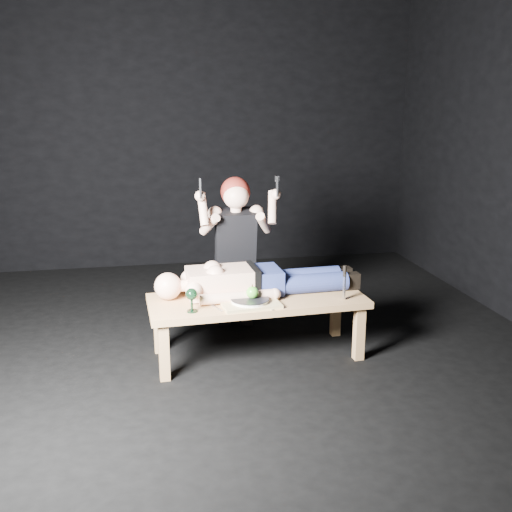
# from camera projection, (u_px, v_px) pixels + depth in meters

# --- Properties ---
(ground) EXTENTS (5.00, 5.00, 0.00)m
(ground) POSITION_uv_depth(u_px,v_px,m) (223.00, 349.00, 4.50)
(ground) COLOR black
(ground) RESTS_ON ground
(back_wall) EXTENTS (5.00, 0.00, 5.00)m
(back_wall) POSITION_uv_depth(u_px,v_px,m) (189.00, 130.00, 6.48)
(back_wall) COLOR black
(back_wall) RESTS_ON ground
(table) EXTENTS (1.58, 0.65, 0.45)m
(table) POSITION_uv_depth(u_px,v_px,m) (257.00, 327.00, 4.34)
(table) COLOR #A4804E
(table) RESTS_ON ground
(lying_man) EXTENTS (1.49, 0.52, 0.25)m
(lying_man) POSITION_uv_depth(u_px,v_px,m) (260.00, 277.00, 4.36)
(lying_man) COLOR #D3A489
(lying_man) RESTS_ON table
(kneeling_woman) EXTENTS (0.73, 0.81, 1.30)m
(kneeling_woman) POSITION_uv_depth(u_px,v_px,m) (235.00, 251.00, 4.79)
(kneeling_woman) COLOR black
(kneeling_woman) RESTS_ON ground
(serving_tray) EXTENTS (0.42, 0.32, 0.02)m
(serving_tray) POSITION_uv_depth(u_px,v_px,m) (250.00, 303.00, 4.13)
(serving_tray) COLOR tan
(serving_tray) RESTS_ON table
(plate) EXTENTS (0.29, 0.29, 0.02)m
(plate) POSITION_uv_depth(u_px,v_px,m) (250.00, 300.00, 4.13)
(plate) COLOR white
(plate) RESTS_ON serving_tray
(apple) EXTENTS (0.09, 0.09, 0.09)m
(apple) POSITION_uv_depth(u_px,v_px,m) (252.00, 292.00, 4.13)
(apple) COLOR green
(apple) RESTS_ON plate
(goblet) EXTENTS (0.08, 0.08, 0.17)m
(goblet) POSITION_uv_depth(u_px,v_px,m) (192.00, 300.00, 3.98)
(goblet) COLOR black
(goblet) RESTS_ON table
(fork_flat) EXTENTS (0.07, 0.16, 0.01)m
(fork_flat) POSITION_uv_depth(u_px,v_px,m) (217.00, 308.00, 4.07)
(fork_flat) COLOR #B2B2B7
(fork_flat) RESTS_ON table
(knife_flat) EXTENTS (0.03, 0.17, 0.01)m
(knife_flat) POSITION_uv_depth(u_px,v_px,m) (271.00, 306.00, 4.10)
(knife_flat) COLOR #B2B2B7
(knife_flat) RESTS_ON table
(spoon_flat) EXTENTS (0.09, 0.15, 0.01)m
(spoon_flat) POSITION_uv_depth(u_px,v_px,m) (258.00, 302.00, 4.18)
(spoon_flat) COLOR #B2B2B7
(spoon_flat) RESTS_ON table
(carving_knife) EXTENTS (0.03, 0.04, 0.25)m
(carving_knife) POSITION_uv_depth(u_px,v_px,m) (344.00, 283.00, 4.21)
(carving_knife) COLOR #B2B2B7
(carving_knife) RESTS_ON table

